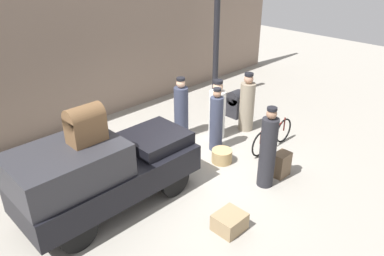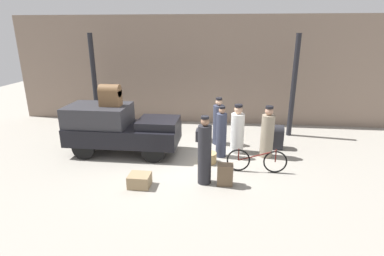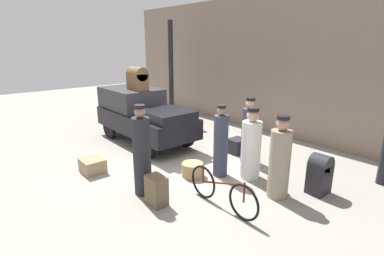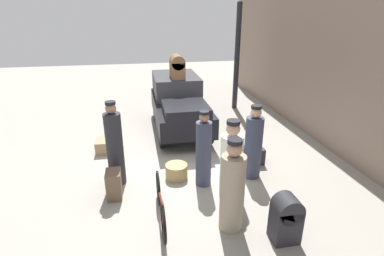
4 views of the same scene
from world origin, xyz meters
name	(u,v)px [view 2 (image 2 of 4)]	position (x,y,z in m)	size (l,w,h in m)	color
ground_plane	(185,158)	(0.00, 0.00, 0.00)	(30.00, 30.00, 0.00)	gray
station_building_facade	(198,71)	(0.00, 4.08, 2.25)	(16.00, 0.15, 4.50)	gray
canopy_pillar_left	(95,83)	(-3.98, 2.65, 1.90)	(0.19, 0.19, 3.79)	black
canopy_pillar_right	(294,87)	(3.71, 2.65, 1.90)	(0.19, 0.19, 3.79)	black
truck	(118,127)	(-2.23, 0.23, 0.87)	(3.59, 1.51, 1.59)	black
bicycle	(257,161)	(2.16, -0.73, 0.34)	(1.70, 0.04, 0.71)	black
wicker_basket	(208,158)	(0.76, -0.26, 0.16)	(0.49, 0.49, 0.32)	tan
porter_with_bicycle	(221,134)	(1.12, 0.27, 0.77)	(0.33, 0.33, 1.66)	#33384C
conductor_in_dark_uniform	(218,123)	(1.00, 1.42, 0.77)	(0.38, 0.38, 1.68)	#33384C
porter_standing_middle	(205,153)	(0.73, -1.55, 0.85)	(0.35, 0.35, 1.85)	#232328
porter_carrying_trunk	(237,131)	(1.64, 0.71, 0.73)	(0.44, 0.44, 1.63)	white
porter_lifting_near_truck	(267,134)	(2.57, 0.44, 0.76)	(0.41, 0.41, 1.67)	gray
trunk_large_brown	(225,175)	(1.27, -1.59, 0.29)	(0.41, 0.29, 0.57)	brown
trunk_wicker_pale	(140,180)	(-0.93, -1.93, 0.17)	(0.55, 0.49, 0.33)	#937A56
trunk_umber_medium	(277,136)	(3.03, 1.20, 0.44)	(0.37, 0.43, 0.83)	#232328
suitcase_black_upright	(202,135)	(0.40, 1.69, 0.20)	(0.43, 0.47, 0.40)	#232328
trunk_on_truck_roof	(110,95)	(-2.40, 0.23, 1.95)	(0.65, 0.41, 0.69)	brown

